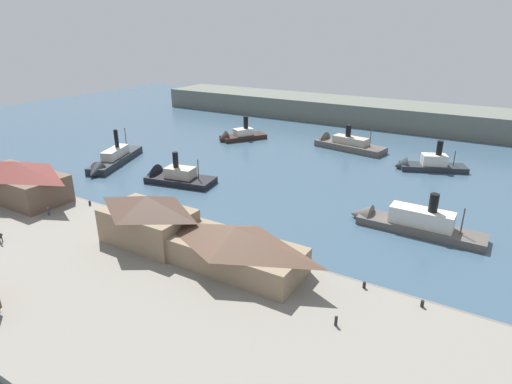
# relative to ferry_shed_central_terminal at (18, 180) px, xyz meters

# --- Properties ---
(ground_plane) EXTENTS (320.00, 320.00, 0.00)m
(ground_plane) POSITION_rel_ferry_shed_central_terminal_xyz_m (36.00, 9.89, -5.30)
(ground_plane) COLOR #385166
(quay_promenade) EXTENTS (110.00, 36.00, 1.20)m
(quay_promenade) POSITION_rel_ferry_shed_central_terminal_xyz_m (36.00, -12.11, -4.70)
(quay_promenade) COLOR gray
(quay_promenade) RESTS_ON ground
(seawall_edge) EXTENTS (110.00, 0.80, 1.00)m
(seawall_edge) POSITION_rel_ferry_shed_central_terminal_xyz_m (36.00, 6.29, -4.80)
(seawall_edge) COLOR #666159
(seawall_edge) RESTS_ON ground
(ferry_shed_central_terminal) EXTENTS (22.28, 10.50, 8.08)m
(ferry_shed_central_terminal) POSITION_rel_ferry_shed_central_terminal_xyz_m (0.00, 0.00, 0.00)
(ferry_shed_central_terminal) COLOR brown
(ferry_shed_central_terminal) RESTS_ON quay_promenade
(ferry_shed_customs_shed) EXTENTS (15.07, 9.51, 8.22)m
(ferry_shed_customs_shed) POSITION_rel_ferry_shed_central_terminal_xyz_m (37.26, -0.30, 0.07)
(ferry_shed_customs_shed) COLOR #847056
(ferry_shed_customs_shed) RESTS_ON quay_promenade
(ferry_shed_east_terminal) EXTENTS (20.87, 9.38, 6.71)m
(ferry_shed_east_terminal) POSITION_rel_ferry_shed_central_terminal_xyz_m (54.37, 0.20, -0.69)
(ferry_shed_east_terminal) COLOR #847056
(ferry_shed_east_terminal) RESTS_ON quay_promenade
(pedestrian_by_tram) EXTENTS (0.40, 0.40, 1.61)m
(pedestrian_by_tram) POSITION_rel_ferry_shed_central_terminal_xyz_m (12.93, -2.57, -3.37)
(pedestrian_by_tram) COLOR #33384C
(pedestrian_by_tram) RESTS_ON quay_promenade
(pedestrian_near_cart) EXTENTS (0.38, 0.38, 1.54)m
(pedestrian_near_cart) POSITION_rel_ferry_shed_central_terminal_xyz_m (72.06, -4.70, -3.40)
(pedestrian_near_cart) COLOR #232328
(pedestrian_near_cart) RESTS_ON quay_promenade
(mooring_post_west) EXTENTS (0.44, 0.44, 0.90)m
(mooring_post_west) POSITION_rel_ferry_shed_central_terminal_xyz_m (80.28, 4.54, -3.65)
(mooring_post_west) COLOR black
(mooring_post_west) RESTS_ON quay_promenade
(mooring_post_center_east) EXTENTS (0.44, 0.44, 0.90)m
(mooring_post_center_east) POSITION_rel_ferry_shed_central_terminal_xyz_m (15.57, 4.81, -3.65)
(mooring_post_center_east) COLOR black
(mooring_post_center_east) RESTS_ON quay_promenade
(mooring_post_east) EXTENTS (0.44, 0.44, 0.90)m
(mooring_post_east) POSITION_rel_ferry_shed_central_terminal_xyz_m (72.55, 4.84, -3.65)
(mooring_post_east) COLOR black
(mooring_post_east) RESTS_ON quay_promenade
(ferry_approaching_east) EXTENTS (13.59, 16.85, 9.69)m
(ferry_approaching_east) POSITION_rel_ferry_shed_central_terminal_xyz_m (9.23, 69.08, -4.06)
(ferry_approaching_east) COLOR black
(ferry_approaching_east) RESTS_ON ground
(ferry_moored_east) EXTENTS (18.62, 11.78, 9.64)m
(ferry_moored_east) POSITION_rel_ferry_shed_central_terminal_xyz_m (68.83, 68.04, -3.94)
(ferry_moored_east) COLOR #23282D
(ferry_moored_east) RESTS_ON ground
(ferry_outer_harbor) EXTENTS (24.33, 5.87, 9.62)m
(ferry_outer_harbor) POSITION_rel_ferry_shed_central_terminal_xyz_m (72.62, 29.23, -3.78)
(ferry_outer_harbor) COLOR #514C47
(ferry_outer_harbor) RESTS_ON ground
(ferry_near_quay) EXTENTS (18.73, 9.85, 9.99)m
(ferry_near_quay) POSITION_rel_ferry_shed_central_terminal_xyz_m (17.96, 26.51, -4.10)
(ferry_near_quay) COLOR black
(ferry_near_quay) RESTS_ON ground
(ferry_moored_west) EXTENTS (14.13, 25.43, 10.47)m
(ferry_moored_west) POSITION_rel_ferry_shed_central_terminal_xyz_m (-4.31, 27.78, -3.88)
(ferry_moored_west) COLOR #23282D
(ferry_moored_west) RESTS_ON ground
(ferry_departing_north) EXTENTS (24.25, 10.54, 10.74)m
(ferry_departing_north) POSITION_rel_ferry_shed_central_terminal_xyz_m (42.35, 77.43, -3.95)
(ferry_departing_north) COLOR #514C47
(ferry_departing_north) RESTS_ON ground
(far_headland) EXTENTS (180.00, 24.00, 8.00)m
(far_headland) POSITION_rel_ferry_shed_central_terminal_xyz_m (36.00, 119.89, -1.30)
(far_headland) COLOR #60665B
(far_headland) RESTS_ON ground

